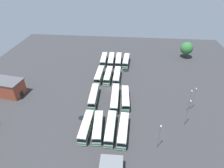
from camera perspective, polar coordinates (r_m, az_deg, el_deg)
name	(u,v)px	position (r m, az deg, el deg)	size (l,w,h in m)	color
ground_plane	(111,89)	(78.03, -0.26, -1.61)	(126.35, 126.35, 0.00)	#333335
bus_row0_slot0	(104,60)	(97.74, -2.45, 7.30)	(11.78, 2.86, 3.53)	silver
bus_row0_slot1	(111,60)	(97.33, -0.23, 7.21)	(12.40, 2.81, 3.53)	silver
bus_row0_slot2	(119,60)	(97.08, 1.96, 7.12)	(12.16, 2.74, 3.53)	silver
bus_row0_slot3	(126,61)	(96.76, 4.24, 6.95)	(11.76, 3.18, 3.53)	silver
bus_row1_slot0	(99,75)	(84.29, -3.78, 2.71)	(12.04, 2.83, 3.53)	silver
bus_row1_slot1	(108,75)	(83.76, -1.12, 2.57)	(11.94, 2.84, 3.53)	silver
bus_row1_slot2	(117,76)	(83.48, 1.49, 2.45)	(12.23, 2.73, 3.53)	silver
bus_row2_slot0	(94,96)	(71.58, -5.45, -3.59)	(12.52, 3.08, 3.53)	silver
bus_row2_slot2	(115,98)	(70.41, 0.89, -4.12)	(14.85, 2.95, 3.53)	silver
bus_row2_slot3	(125,98)	(70.40, 4.00, -4.22)	(12.41, 3.36, 3.53)	silver
bus_row3_slot0	(86,127)	(60.08, -7.69, -12.49)	(11.97, 2.76, 3.53)	silver
bus_row3_slot1	(98,127)	(59.60, -4.22, -12.69)	(11.79, 3.54, 3.53)	silver
bus_row3_slot2	(111,128)	(59.18, -0.41, -12.99)	(12.56, 2.66, 3.53)	silver
bus_row3_slot3	(123,130)	(58.72, 3.38, -13.54)	(12.36, 3.05, 3.53)	silver
depot_building	(7,87)	(84.06, -28.90, -0.87)	(8.79, 13.35, 6.35)	#99422D
lamp_post_near_entrance	(193,98)	(70.97, 23.17, -3.90)	(0.56, 0.28, 8.92)	slate
lamp_post_far_corner	(189,100)	(69.68, 22.09, -4.50)	(0.56, 0.28, 8.65)	slate
lamp_post_by_building	(188,112)	(63.49, 21.65, -7.84)	(0.56, 0.28, 9.78)	slate
lamp_post_mid_lot	(159,136)	(54.87, 13.88, -14.84)	(0.56, 0.28, 8.43)	slate
tree_west_edge	(187,48)	(109.51, 21.42, 9.92)	(6.50, 6.50, 8.56)	brown
puddle_centre_drain	(82,118)	(65.79, -9.03, -9.96)	(2.28, 2.28, 0.01)	black
puddle_back_corner	(126,70)	(91.73, 4.21, 4.07)	(3.09, 3.09, 0.01)	black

